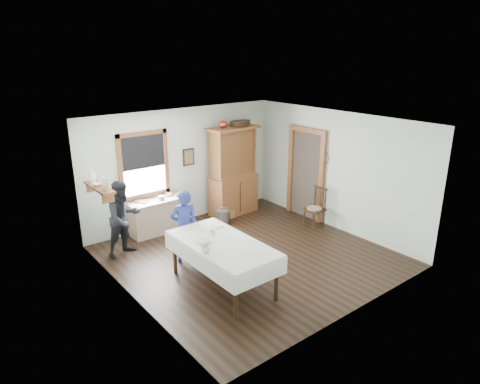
# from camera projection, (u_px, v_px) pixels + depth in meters

# --- Properties ---
(room) EXTENTS (5.01, 5.01, 2.70)m
(room) POSITION_uv_depth(u_px,v_px,m) (250.00, 193.00, 8.19)
(room) COLOR black
(room) RESTS_ON ground
(window) EXTENTS (1.18, 0.07, 1.48)m
(window) POSITION_uv_depth(u_px,v_px,m) (144.00, 161.00, 9.35)
(window) COLOR white
(window) RESTS_ON room
(doorway) EXTENTS (0.09, 1.14, 2.22)m
(doorway) POSITION_uv_depth(u_px,v_px,m) (306.00, 171.00, 10.33)
(doorway) COLOR #42392F
(doorway) RESTS_ON room
(wall_shelf) EXTENTS (0.24, 1.00, 0.44)m
(wall_shelf) POSITION_uv_depth(u_px,v_px,m) (98.00, 186.00, 7.88)
(wall_shelf) COLOR #98592E
(wall_shelf) RESTS_ON room
(framed_picture) EXTENTS (0.30, 0.04, 0.40)m
(framed_picture) POSITION_uv_depth(u_px,v_px,m) (189.00, 157.00, 10.05)
(framed_picture) COLOR #311F11
(framed_picture) RESTS_ON room
(rug_beater) EXTENTS (0.01, 0.27, 0.27)m
(rug_beater) POSITION_uv_depth(u_px,v_px,m) (325.00, 153.00, 9.74)
(rug_beater) COLOR black
(rug_beater) RESTS_ON room
(work_counter) EXTENTS (1.36, 0.52, 0.78)m
(work_counter) POSITION_uv_depth(u_px,v_px,m) (159.00, 216.00, 9.65)
(work_counter) COLOR tan
(work_counter) RESTS_ON room
(china_hutch) EXTENTS (1.33, 0.70, 2.20)m
(china_hutch) POSITION_uv_depth(u_px,v_px,m) (233.00, 171.00, 10.56)
(china_hutch) COLOR #98592E
(china_hutch) RESTS_ON room
(dining_table) EXTENTS (1.11, 2.10, 0.84)m
(dining_table) POSITION_uv_depth(u_px,v_px,m) (223.00, 264.00, 7.40)
(dining_table) COLOR silver
(dining_table) RESTS_ON room
(spindle_chair) EXTENTS (0.47, 0.47, 0.95)m
(spindle_chair) POSITION_uv_depth(u_px,v_px,m) (315.00, 208.00, 9.87)
(spindle_chair) COLOR #311F11
(spindle_chair) RESTS_ON room
(pail) EXTENTS (0.35, 0.35, 0.33)m
(pail) POSITION_uv_depth(u_px,v_px,m) (223.00, 217.00, 10.16)
(pail) COLOR gray
(pail) RESTS_ON room
(wicker_basket) EXTENTS (0.37, 0.27, 0.21)m
(wicker_basket) POSITION_uv_depth(u_px,v_px,m) (226.00, 214.00, 10.54)
(wicker_basket) COLOR #AC784E
(wicker_basket) RESTS_ON room
(woman_blue) EXTENTS (0.57, 0.47, 1.35)m
(woman_blue) POSITION_uv_depth(u_px,v_px,m) (184.00, 229.00, 8.23)
(woman_blue) COLOR navy
(woman_blue) RESTS_ON room
(figure_dark) EXTENTS (0.79, 0.67, 1.43)m
(figure_dark) POSITION_uv_depth(u_px,v_px,m) (124.00, 221.00, 8.51)
(figure_dark) COLOR black
(figure_dark) RESTS_ON room
(table_cup_a) EXTENTS (0.14, 0.14, 0.11)m
(table_cup_a) POSITION_uv_depth(u_px,v_px,m) (206.00, 249.00, 6.90)
(table_cup_a) COLOR silver
(table_cup_a) RESTS_ON dining_table
(table_cup_b) EXTENTS (0.12, 0.12, 0.09)m
(table_cup_b) POSITION_uv_depth(u_px,v_px,m) (213.00, 232.00, 7.56)
(table_cup_b) COLOR silver
(table_cup_b) RESTS_ON dining_table
(table_bowl) EXTENTS (0.25, 0.25, 0.06)m
(table_bowl) POSITION_uv_depth(u_px,v_px,m) (203.00, 242.00, 7.23)
(table_bowl) COLOR silver
(table_bowl) RESTS_ON dining_table
(counter_book) EXTENTS (0.27, 0.29, 0.02)m
(counter_book) POSITION_uv_depth(u_px,v_px,m) (139.00, 203.00, 9.29)
(counter_book) COLOR #6B6047
(counter_book) RESTS_ON work_counter
(counter_bowl) EXTENTS (0.20, 0.20, 0.06)m
(counter_bowl) POSITION_uv_depth(u_px,v_px,m) (168.00, 195.00, 9.76)
(counter_bowl) COLOR silver
(counter_bowl) RESTS_ON work_counter
(shelf_bowl) EXTENTS (0.22, 0.22, 0.05)m
(shelf_bowl) POSITION_uv_depth(u_px,v_px,m) (98.00, 184.00, 7.88)
(shelf_bowl) COLOR silver
(shelf_bowl) RESTS_ON wall_shelf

